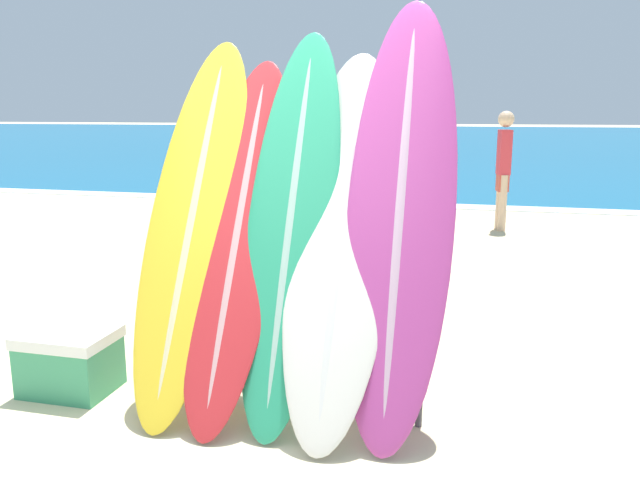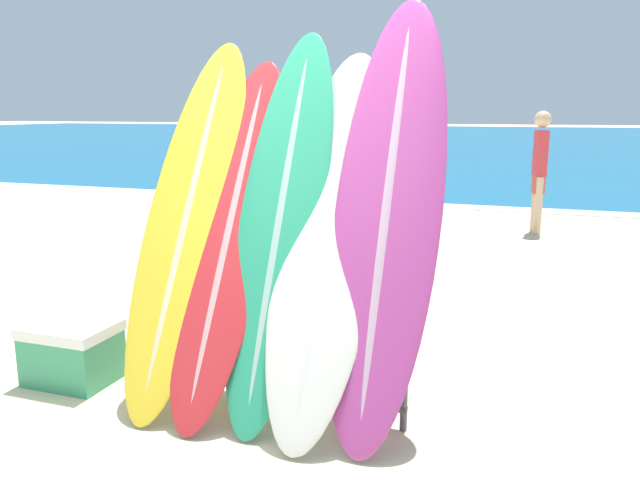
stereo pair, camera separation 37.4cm
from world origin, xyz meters
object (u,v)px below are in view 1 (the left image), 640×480
at_px(surfboard_rack, 286,337).
at_px(surfboard_slot_0, 193,220).
at_px(person_near_water, 223,180).
at_px(surfboard_slot_2, 291,222).
at_px(surfboard_slot_3, 342,235).
at_px(cooler_box, 70,361).
at_px(surfboard_slot_4, 401,211).
at_px(person_far_left, 394,170).
at_px(surfboard_slot_1, 238,234).
at_px(person_mid_beach, 503,166).

relative_size(surfboard_rack, surfboard_slot_0, 0.72).
bearing_deg(person_near_water, surfboard_slot_2, -21.49).
relative_size(surfboard_slot_3, cooler_box, 3.80).
bearing_deg(surfboard_slot_0, surfboard_slot_4, 0.32).
height_order(surfboard_slot_0, cooler_box, surfboard_slot_0).
xyz_separation_m(surfboard_slot_0, person_far_left, (0.45, 5.70, -0.21)).
bearing_deg(surfboard_slot_2, surfboard_slot_1, -176.67).
xyz_separation_m(surfboard_slot_0, surfboard_slot_1, (0.29, -0.03, -0.06)).
xyz_separation_m(surfboard_slot_1, surfboard_slot_3, (0.61, -0.00, 0.02)).
height_order(surfboard_slot_0, surfboard_slot_3, surfboard_slot_0).
distance_m(person_far_left, cooler_box, 6.06).
relative_size(surfboard_slot_3, person_far_left, 1.30).
relative_size(surfboard_slot_4, person_far_left, 1.48).
distance_m(person_mid_beach, cooler_box, 6.82).
height_order(person_far_left, cooler_box, person_far_left).
distance_m(surfboard_slot_0, person_mid_beach, 6.32).
relative_size(surfboard_slot_2, person_near_water, 1.32).
distance_m(person_near_water, person_mid_beach, 4.12).
bearing_deg(person_mid_beach, surfboard_slot_3, 158.27).
bearing_deg(surfboard_slot_3, surfboard_slot_1, 179.83).
bearing_deg(surfboard_slot_1, cooler_box, -171.21).
relative_size(surfboard_slot_0, surfboard_slot_1, 1.06).
bearing_deg(person_near_water, surfboard_slot_0, -29.62).
bearing_deg(surfboard_rack, person_far_left, 91.42).
bearing_deg(surfboard_rack, surfboard_slot_4, 11.90).
bearing_deg(person_mid_beach, person_near_water, 116.03).
relative_size(person_near_water, person_mid_beach, 0.97).
xyz_separation_m(person_far_left, cooler_box, (-1.23, -5.90, -0.67)).
xyz_separation_m(surfboard_rack, surfboard_slot_0, (-0.60, 0.12, 0.63)).
xyz_separation_m(surfboard_slot_4, person_near_water, (-2.49, 3.48, -0.27)).
relative_size(surfboard_rack, person_near_water, 0.94).
xyz_separation_m(person_near_water, person_mid_beach, (3.26, 2.51, 0.02)).
height_order(surfboard_rack, surfboard_slot_0, surfboard_slot_0).
xyz_separation_m(person_mid_beach, person_far_left, (-1.52, -0.30, -0.06)).
relative_size(surfboard_slot_1, surfboard_slot_3, 0.98).
height_order(surfboard_slot_3, surfboard_slot_4, surfboard_slot_4).
bearing_deg(person_far_left, surfboard_slot_0, 36.87).
distance_m(surfboard_slot_0, surfboard_slot_4, 1.22).
distance_m(surfboard_slot_1, cooler_box, 1.35).
distance_m(surfboard_slot_4, person_mid_beach, 6.05).
distance_m(surfboard_slot_2, surfboard_slot_3, 0.30).
height_order(surfboard_slot_1, surfboard_slot_4, surfboard_slot_4).
height_order(surfboard_slot_1, cooler_box, surfboard_slot_1).
xyz_separation_m(surfboard_rack, surfboard_slot_1, (-0.30, 0.09, 0.56)).
xyz_separation_m(surfboard_slot_0, person_mid_beach, (1.98, 6.00, -0.15)).
relative_size(surfboard_slot_0, surfboard_slot_3, 1.04).
bearing_deg(person_far_left, person_mid_beach, 142.54).
distance_m(surfboard_slot_1, surfboard_slot_4, 0.93).
height_order(person_near_water, person_mid_beach, person_mid_beach).
xyz_separation_m(surfboard_slot_3, person_near_water, (-2.18, 3.52, -0.13)).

